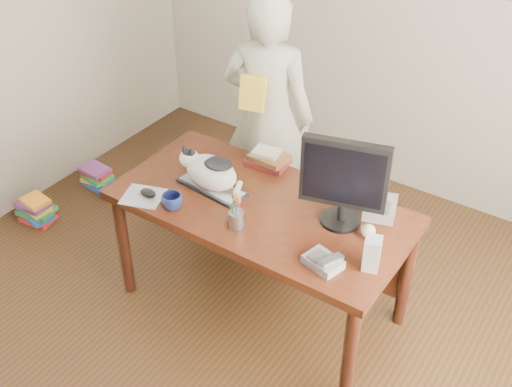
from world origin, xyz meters
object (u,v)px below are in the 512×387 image
object	(u,v)px
phone	(324,262)
speaker	(372,253)
baseball	(368,231)
desk	(269,218)
mouse	(148,193)
monitor	(344,179)
person	(268,116)
calculator	(380,207)
coffee_mug	(172,202)
cat	(209,170)
keyboard	(212,187)
book_pile_b	(97,176)
book_stack	(268,159)
pen_cup	(236,218)
book_pile_a	(36,210)

from	to	relation	value
phone	speaker	size ratio (longest dim) A/B	1.17
speaker	baseball	distance (m)	0.23
desk	mouse	size ratio (longest dim) A/B	14.30
monitor	speaker	xyz separation A→B (m)	(0.28, -0.21, -0.19)
monitor	person	world-z (taller)	person
calculator	coffee_mug	bearing A→B (deg)	-164.59
cat	speaker	world-z (taller)	cat
desk	keyboard	world-z (taller)	keyboard
cat	phone	xyz separation A→B (m)	(0.83, -0.20, -0.09)
desk	book_pile_b	world-z (taller)	desk
speaker	book_pile_b	distance (m)	2.58
calculator	person	world-z (taller)	person
baseball	calculator	bearing A→B (deg)	99.59
baseball	book_stack	bearing A→B (deg)	160.50
pen_cup	phone	distance (m)	0.51
desk	phone	distance (m)	0.63
monitor	pen_cup	distance (m)	0.57
pen_cup	phone	size ratio (longest dim) A/B	1.03
coffee_mug	speaker	bearing A→B (deg)	9.00
monitor	book_pile_a	world-z (taller)	monitor
keyboard	speaker	xyz separation A→B (m)	(1.00, -0.09, 0.07)
person	phone	bearing A→B (deg)	119.24
phone	book_pile_b	distance (m)	2.42
mouse	phone	size ratio (longest dim) A/B	0.56
book_pile_b	coffee_mug	bearing A→B (deg)	-25.44
desk	pen_cup	size ratio (longest dim) A/B	7.84
mouse	pen_cup	bearing A→B (deg)	-13.75
cat	calculator	size ratio (longest dim) A/B	1.61
mouse	speaker	xyz separation A→B (m)	(1.25, 0.16, 0.06)
phone	book_pile_a	size ratio (longest dim) A/B	0.74
book_pile_b	book_stack	bearing A→B (deg)	-0.22
desk	person	xyz separation A→B (m)	(-0.43, 0.65, 0.21)
monitor	baseball	bearing A→B (deg)	-21.48
book_stack	pen_cup	bearing A→B (deg)	-74.71
book_stack	book_pile_b	distance (m)	1.70
keyboard	phone	xyz separation A→B (m)	(0.82, -0.20, 0.01)
desk	keyboard	xyz separation A→B (m)	(-0.30, -0.11, 0.16)
book_stack	book_pile_b	bearing A→B (deg)	177.35
keyboard	calculator	bearing A→B (deg)	26.65
pen_cup	calculator	size ratio (longest dim) A/B	0.82
phone	coffee_mug	bearing A→B (deg)	-162.44
pen_cup	desk	bearing A→B (deg)	90.17
desk	book_pile_b	bearing A→B (deg)	171.03
monitor	book_stack	xyz separation A→B (m)	(-0.61, 0.26, -0.24)
pen_cup	speaker	bearing A→B (deg)	8.45
book_stack	calculator	world-z (taller)	book_stack
book_pile_b	monitor	bearing A→B (deg)	-6.97
speaker	person	size ratio (longest dim) A/B	0.10
cat	keyboard	bearing A→B (deg)	8.36
desk	speaker	size ratio (longest dim) A/B	9.41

